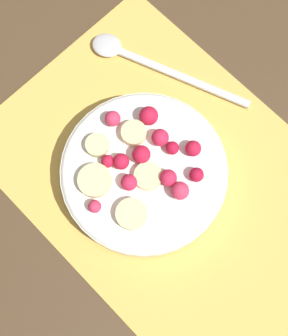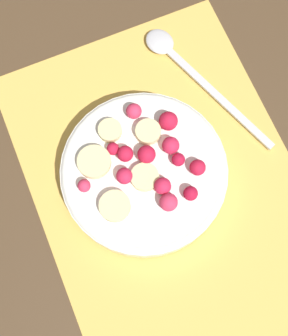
# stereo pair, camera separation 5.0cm
# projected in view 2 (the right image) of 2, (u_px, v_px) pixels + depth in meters

# --- Properties ---
(ground_plane) EXTENTS (3.00, 3.00, 0.00)m
(ground_plane) POSITION_uv_depth(u_px,v_px,m) (175.00, 206.00, 0.54)
(ground_plane) COLOR #4C3823
(placemat) EXTENTS (0.46, 0.30, 0.01)m
(placemat) POSITION_uv_depth(u_px,v_px,m) (176.00, 206.00, 0.53)
(placemat) COLOR #E0B251
(placemat) RESTS_ON ground_plane
(fruit_bowl) EXTENTS (0.19, 0.19, 0.05)m
(fruit_bowl) POSITION_uv_depth(u_px,v_px,m) (144.00, 172.00, 0.52)
(fruit_bowl) COLOR silver
(fruit_bowl) RESTS_ON placemat
(spoon) EXTENTS (0.20, 0.09, 0.01)m
(spoon) POSITION_uv_depth(u_px,v_px,m) (183.00, 63.00, 0.57)
(spoon) COLOR silver
(spoon) RESTS_ON placemat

